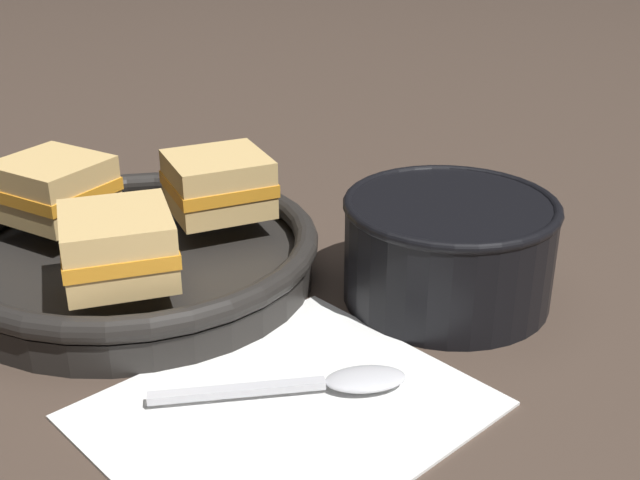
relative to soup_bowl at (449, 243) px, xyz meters
The scene contains 8 objects.
ground_plane 0.11m from the soup_bowl, 160.47° to the left, with size 4.00×4.00×0.00m, color #47382D.
napkin 0.19m from the soup_bowl, 166.96° to the right, with size 0.23×0.20×0.00m.
soup_bowl is the anchor object (origin of this frame).
spoon 0.15m from the soup_bowl, 163.50° to the right, with size 0.15×0.09×0.01m.
skillet 0.24m from the soup_bowl, 135.47° to the left, with size 0.28×0.28×0.04m.
sandwich_near_left 0.31m from the soup_bowl, 131.02° to the left, with size 0.10×0.10×0.05m.
sandwich_near_right 0.23m from the soup_bowl, 153.91° to the left, with size 0.09×0.10×0.05m.
sandwich_far_left 0.19m from the soup_bowl, 119.96° to the left, with size 0.09×0.09×0.05m.
Camera 1 is at (-0.30, -0.39, 0.29)m, focal length 45.00 mm.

